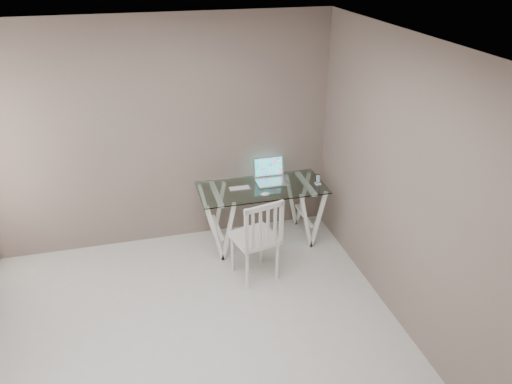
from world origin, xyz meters
TOP-DOWN VIEW (x-y plane):
  - room at (-0.06, 0.02)m, footprint 4.50×4.52m
  - desk at (1.08, 1.85)m, footprint 1.50×0.70m
  - chair at (0.84, 1.11)m, footprint 0.54×0.54m
  - laptop at (1.24, 2.01)m, footprint 0.38×0.32m
  - keyboard at (0.82, 1.89)m, footprint 0.26×0.11m
  - mouse at (1.07, 1.64)m, footprint 0.11×0.06m
  - phone_dock at (1.76, 1.76)m, footprint 0.07×0.07m

SIDE VIEW (x-z plane):
  - desk at x=1.08m, z-range 0.01..0.76m
  - chair at x=0.84m, z-range 0.05..1.04m
  - keyboard at x=0.82m, z-range 0.75..0.75m
  - mouse at x=1.07m, z-range 0.75..0.78m
  - phone_dock at x=1.76m, z-range 0.72..0.84m
  - laptop at x=1.24m, z-range 0.68..0.94m
  - room at x=-0.06m, z-range 0.36..3.07m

